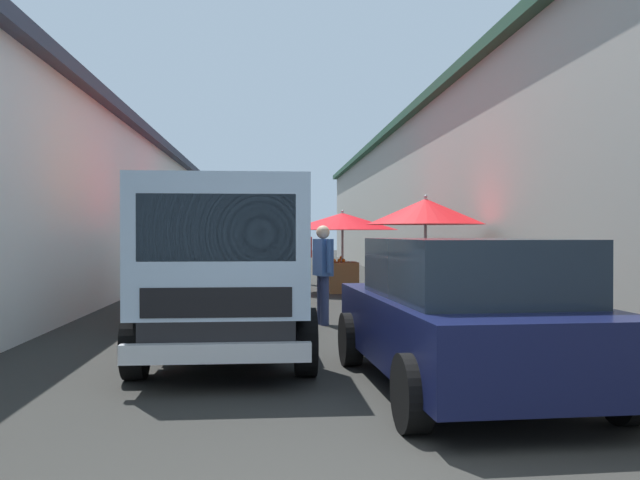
% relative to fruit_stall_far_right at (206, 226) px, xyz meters
% --- Properties ---
extents(ground, '(90.00, 90.00, 0.00)m').
position_rel_fruit_stall_far_right_xyz_m(ground, '(5.51, -1.50, -1.63)').
color(ground, '#282826').
extents(building_left_whitewash, '(49.80, 7.50, 4.32)m').
position_rel_fruit_stall_far_right_xyz_m(building_left_whitewash, '(7.76, 5.82, 0.54)').
color(building_left_whitewash, silver).
rests_on(building_left_whitewash, ground).
extents(building_right_concrete, '(49.80, 7.50, 5.25)m').
position_rel_fruit_stall_far_right_xyz_m(building_right_concrete, '(7.76, -8.82, 1.00)').
color(building_right_concrete, '#A39E93').
rests_on(building_right_concrete, ground).
extents(fruit_stall_far_right, '(2.41, 2.41, 2.13)m').
position_rel_fruit_stall_far_right_xyz_m(fruit_stall_far_right, '(0.00, 0.00, 0.00)').
color(fruit_stall_far_right, '#9E9EA3').
rests_on(fruit_stall_far_right, ground).
extents(fruit_stall_mid_lane, '(2.28, 2.28, 2.25)m').
position_rel_fruit_stall_far_right_xyz_m(fruit_stall_mid_lane, '(1.66, -4.02, 0.02)').
color(fruit_stall_mid_lane, '#9E9EA3').
rests_on(fruit_stall_mid_lane, ground).
extents(fruit_stall_near_right, '(2.48, 2.48, 2.12)m').
position_rel_fruit_stall_far_right_xyz_m(fruit_stall_near_right, '(2.44, 0.22, 0.04)').
color(fruit_stall_near_right, '#9E9EA3').
rests_on(fruit_stall_near_right, ground).
extents(fruit_stall_far_left, '(2.84, 2.84, 2.10)m').
position_rel_fruit_stall_far_right_xyz_m(fruit_stall_far_left, '(5.88, -2.88, 0.00)').
color(fruit_stall_far_left, '#9E9EA3').
rests_on(fruit_stall_far_left, ground).
extents(fruit_stall_near_left, '(2.73, 2.73, 2.24)m').
position_rel_fruit_stall_far_right_xyz_m(fruit_stall_near_left, '(7.44, 0.03, 0.09)').
color(fruit_stall_near_left, '#9E9EA3').
rests_on(fruit_stall_near_left, ground).
extents(hatchback_car, '(4.00, 2.10, 1.45)m').
position_rel_fruit_stall_far_right_xyz_m(hatchback_car, '(-4.97, -2.90, -0.89)').
color(hatchback_car, '#0F1438').
rests_on(hatchback_car, ground).
extents(delivery_truck, '(4.95, 2.03, 2.08)m').
position_rel_fruit_stall_far_right_xyz_m(delivery_truck, '(-3.54, -0.54, -0.59)').
color(delivery_truck, black).
rests_on(delivery_truck, ground).
extents(vendor_by_crates, '(0.61, 0.35, 1.63)m').
position_rel_fruit_stall_far_right_xyz_m(vendor_by_crates, '(8.67, -2.09, -0.69)').
color(vendor_by_crates, '#232328').
rests_on(vendor_by_crates, ground).
extents(vendor_in_shade, '(0.63, 0.32, 1.63)m').
position_rel_fruit_stall_far_right_xyz_m(vendor_in_shade, '(-0.18, -1.92, -0.69)').
color(vendor_in_shade, navy).
rests_on(vendor_in_shade, ground).
extents(parked_scooter, '(1.69, 0.48, 1.14)m').
position_rel_fruit_stall_far_right_xyz_m(parked_scooter, '(3.01, -3.28, -1.18)').
color(parked_scooter, black).
rests_on(parked_scooter, ground).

